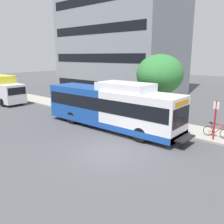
# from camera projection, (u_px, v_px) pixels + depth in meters

# --- Properties ---
(ground_plane) EXTENTS (120.00, 120.00, 0.00)m
(ground_plane) POSITION_uv_depth(u_px,v_px,m) (32.00, 127.00, 18.87)
(ground_plane) COLOR #4C4C51
(sidewalk_curb) EXTENTS (3.00, 56.00, 0.14)m
(sidewalk_curb) POSITION_uv_depth(u_px,v_px,m) (109.00, 114.00, 22.79)
(sidewalk_curb) COLOR #A8A399
(sidewalk_curb) RESTS_ON ground
(transit_bus) EXTENTS (2.58, 12.25, 3.65)m
(transit_bus) POSITION_uv_depth(u_px,v_px,m) (111.00, 107.00, 18.23)
(transit_bus) COLOR white
(transit_bus) RESTS_ON ground
(bus_stop_sign_pole) EXTENTS (0.10, 0.36, 2.60)m
(bus_stop_sign_pole) POSITION_uv_depth(u_px,v_px,m) (215.00, 117.00, 15.31)
(bus_stop_sign_pole) COLOR red
(bus_stop_sign_pole) RESTS_ON sidewalk_curb
(bicycle_parked) EXTENTS (0.52, 1.76, 1.02)m
(bicycle_parked) POSITION_uv_depth(u_px,v_px,m) (216.00, 131.00, 16.04)
(bicycle_parked) COLOR black
(bicycle_parked) RESTS_ON sidewalk_curb
(street_tree_near_stop) EXTENTS (3.82, 3.82, 5.53)m
(street_tree_near_stop) POSITION_uv_depth(u_px,v_px,m) (160.00, 74.00, 19.41)
(street_tree_near_stop) COLOR #4C3823
(street_tree_near_stop) RESTS_ON sidewalk_curb
(box_truck_background) EXTENTS (2.32, 7.01, 3.25)m
(box_truck_background) POSITION_uv_depth(u_px,v_px,m) (1.00, 88.00, 28.28)
(box_truck_background) COLOR silver
(box_truck_background) RESTS_ON ground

